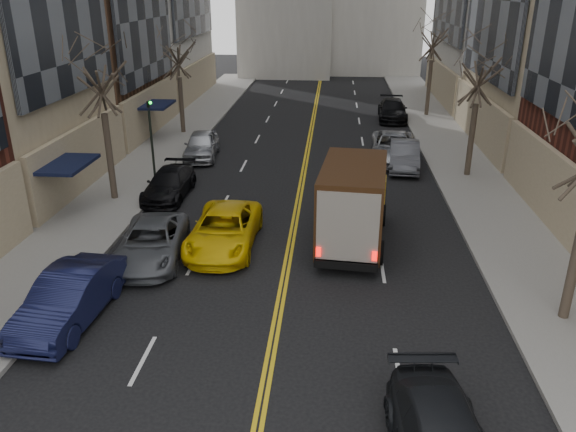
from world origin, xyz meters
name	(u,v)px	position (x,y,z in m)	size (l,w,h in m)	color
sidewalk_left	(155,157)	(-9.00, 27.00, 0.07)	(4.00, 66.00, 0.15)	slate
sidewalk_right	(463,165)	(9.00, 27.00, 0.07)	(4.00, 66.00, 0.15)	slate
tree_lf_mid	(97,59)	(-8.80, 20.00, 6.60)	(3.20, 3.20, 8.91)	#382D23
tree_lf_far	(177,44)	(-8.80, 33.00, 6.02)	(3.20, 3.20, 8.12)	#382D23
tree_rt_mid	(482,59)	(8.80, 25.00, 6.17)	(3.20, 3.20, 8.32)	#382D23
tree_rt_far	(435,26)	(8.80, 40.00, 6.74)	(3.20, 3.20, 9.11)	#382D23
traffic_signal	(151,133)	(-7.39, 22.00, 2.82)	(0.29, 0.26, 4.70)	black
ups_truck	(353,203)	(2.42, 16.11, 1.72)	(3.00, 6.41, 3.41)	black
taxi	(224,230)	(-2.58, 15.33, 0.74)	(2.46, 5.34, 1.48)	#E3B909
pedestrian	(324,202)	(1.25, 18.12, 0.94)	(0.69, 0.45, 1.88)	black
parked_lf_b	(70,297)	(-6.30, 9.80, 0.79)	(1.68, 4.80, 1.58)	black
parked_lf_c	(151,242)	(-5.10, 14.07, 0.69)	(2.29, 4.97, 1.38)	#52555A
parked_lf_d	(169,184)	(-6.30, 20.73, 0.67)	(1.87, 4.60, 1.33)	black
parked_lf_e	(202,145)	(-6.22, 27.43, 0.78)	(1.84, 4.57, 1.56)	#B1B4BA
parked_rt_a	(404,155)	(5.57, 26.30, 0.75)	(1.60, 4.57, 1.51)	#4A4B51
parked_rt_b	(393,147)	(5.10, 27.93, 0.78)	(2.58, 5.60, 1.56)	#A8AAB0
parked_rt_c	(392,110)	(6.00, 38.61, 0.75)	(2.11, 5.18, 1.50)	black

